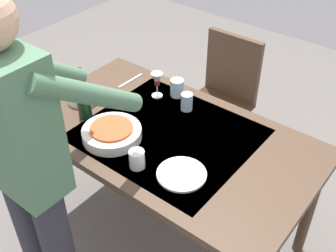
# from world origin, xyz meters

# --- Properties ---
(ground_plane) EXTENTS (6.00, 6.00, 0.00)m
(ground_plane) POSITION_xyz_m (0.00, 0.00, 0.00)
(ground_plane) COLOR #66605B
(dining_table) EXTENTS (1.53, 0.87, 0.76)m
(dining_table) POSITION_xyz_m (0.00, 0.00, 0.68)
(dining_table) COLOR #4C3828
(dining_table) RESTS_ON ground_plane
(chair_near) EXTENTS (0.40, 0.40, 0.91)m
(chair_near) POSITION_xyz_m (0.16, -0.82, 0.53)
(chair_near) COLOR #352114
(chair_near) RESTS_ON ground_plane
(person_server) EXTENTS (0.42, 0.61, 1.69)m
(person_server) POSITION_xyz_m (0.16, 0.70, 0.96)
(person_server) COLOR #2D2D38
(person_server) RESTS_ON ground_plane
(wine_bottle) EXTENTS (0.07, 0.07, 0.30)m
(wine_bottle) POSITION_xyz_m (0.44, 0.16, 0.87)
(wine_bottle) COLOR black
(wine_bottle) RESTS_ON dining_table
(wine_glass_left) EXTENTS (0.07, 0.07, 0.15)m
(wine_glass_left) POSITION_xyz_m (0.27, -0.24, 0.87)
(wine_glass_left) COLOR white
(wine_glass_left) RESTS_ON dining_table
(water_cup_near_left) EXTENTS (0.07, 0.07, 0.10)m
(water_cup_near_left) POSITION_xyz_m (0.05, -0.23, 0.81)
(water_cup_near_left) COLOR silver
(water_cup_near_left) RESTS_ON dining_table
(water_cup_near_right) EXTENTS (0.08, 0.08, 0.10)m
(water_cup_near_right) POSITION_xyz_m (0.18, -0.31, 0.81)
(water_cup_near_right) COLOR silver
(water_cup_near_right) RESTS_ON dining_table
(water_cup_far_left) EXTENTS (0.07, 0.07, 0.09)m
(water_cup_far_left) POSITION_xyz_m (-0.04, 0.28, 0.81)
(water_cup_far_left) COLOR silver
(water_cup_far_left) RESTS_ON dining_table
(serving_bowl_pasta) EXTENTS (0.30, 0.30, 0.07)m
(serving_bowl_pasta) POSITION_xyz_m (0.20, 0.20, 0.80)
(serving_bowl_pasta) COLOR white
(serving_bowl_pasta) RESTS_ON dining_table
(side_bowl_salad) EXTENTS (0.18, 0.18, 0.07)m
(side_bowl_salad) POSITION_xyz_m (0.57, 0.06, 0.80)
(side_bowl_salad) COLOR white
(side_bowl_salad) RESTS_ON dining_table
(dinner_plate_near) EXTENTS (0.23, 0.23, 0.01)m
(dinner_plate_near) POSITION_xyz_m (-0.24, 0.20, 0.77)
(dinner_plate_near) COLOR white
(dinner_plate_near) RESTS_ON dining_table
(table_knife) EXTENTS (0.02, 0.20, 0.00)m
(table_knife) POSITION_xyz_m (0.50, -0.26, 0.76)
(table_knife) COLOR silver
(table_knife) RESTS_ON dining_table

